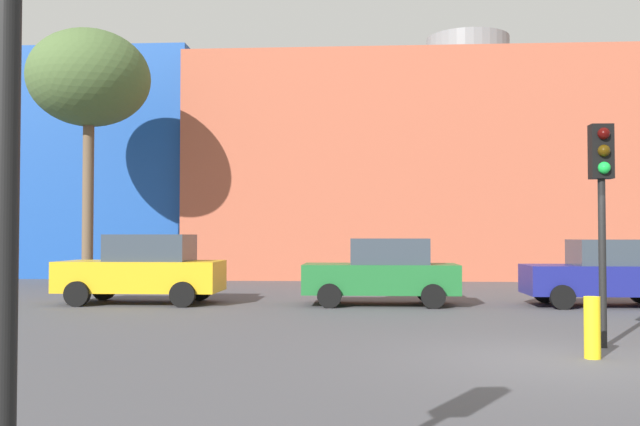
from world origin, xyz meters
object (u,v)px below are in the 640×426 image
(parked_car_1, at_px, (383,272))
(bare_tree_1, at_px, (89,80))
(parked_car_2, at_px, (606,273))
(traffic_light_island, at_px, (602,183))
(parked_car_0, at_px, (144,269))
(bollard_yellow_2, at_px, (592,328))

(parked_car_1, bearing_deg, bare_tree_1, -30.01)
(parked_car_2, distance_m, traffic_light_island, 7.59)
(parked_car_0, bearing_deg, parked_car_1, -180.00)
(parked_car_2, xyz_separation_m, bare_tree_1, (-16.16, 6.00, 6.59))
(parked_car_1, xyz_separation_m, traffic_light_island, (3.42, -6.98, 1.83))
(parked_car_2, height_order, bollard_yellow_2, parked_car_2)
(parked_car_2, bearing_deg, parked_car_1, -0.00)
(parked_car_0, distance_m, parked_car_1, 6.43)
(traffic_light_island, relative_size, bollard_yellow_2, 3.98)
(parked_car_0, xyz_separation_m, bare_tree_1, (-3.96, 6.00, 6.52))
(parked_car_1, distance_m, bare_tree_1, 13.68)
(traffic_light_island, bearing_deg, parked_car_1, -154.57)
(parked_car_1, distance_m, parked_car_2, 5.77)
(parked_car_2, xyz_separation_m, bollard_yellow_2, (-2.85, -8.02, -0.40))
(parked_car_0, xyz_separation_m, parked_car_2, (12.20, 0.00, -0.07))
(parked_car_0, xyz_separation_m, bollard_yellow_2, (9.35, -8.02, -0.47))
(bare_tree_1, bearing_deg, parked_car_1, -30.01)
(parked_car_0, bearing_deg, bare_tree_1, -56.61)
(traffic_light_island, distance_m, bare_tree_1, 19.54)
(parked_car_0, relative_size, bollard_yellow_2, 4.67)
(traffic_light_island, xyz_separation_m, bare_tree_1, (-13.81, 12.98, 4.75))
(parked_car_2, height_order, traffic_light_island, traffic_light_island)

